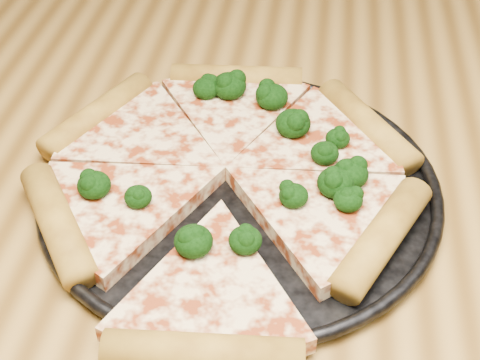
# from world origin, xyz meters

# --- Properties ---
(dining_table) EXTENTS (1.20, 0.90, 0.75)m
(dining_table) POSITION_xyz_m (0.00, 0.00, 0.66)
(dining_table) COLOR olive
(dining_table) RESTS_ON ground
(pizza_pan) EXTENTS (0.35, 0.35, 0.02)m
(pizza_pan) POSITION_xyz_m (-0.11, 0.02, 0.76)
(pizza_pan) COLOR black
(pizza_pan) RESTS_ON dining_table
(pizza) EXTENTS (0.35, 0.38, 0.03)m
(pizza) POSITION_xyz_m (-0.12, 0.02, 0.77)
(pizza) COLOR beige
(pizza) RESTS_ON pizza_pan
(broccoli_florets) EXTENTS (0.24, 0.25, 0.03)m
(broccoli_florets) POSITION_xyz_m (-0.09, 0.04, 0.78)
(broccoli_florets) COLOR black
(broccoli_florets) RESTS_ON pizza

